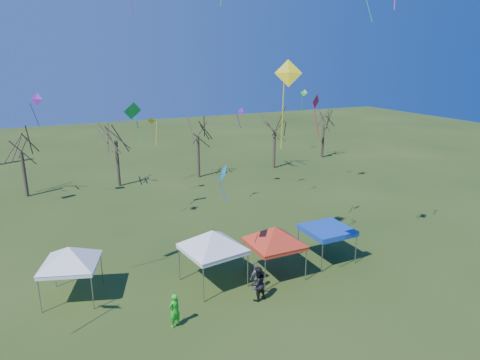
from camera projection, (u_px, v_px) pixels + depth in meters
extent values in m
plane|color=#274014|center=(247.00, 299.00, 23.02)|extent=(140.00, 140.00, 0.00)
cylinder|color=#3D2D21|center=(24.00, 174.00, 39.39)|extent=(0.32, 0.32, 4.28)
cylinder|color=#3D2D21|center=(118.00, 163.00, 42.56)|extent=(0.32, 0.32, 4.64)
cylinder|color=#3D2D21|center=(198.00, 157.00, 45.75)|extent=(0.32, 0.32, 4.49)
cylinder|color=#3D2D21|center=(274.00, 149.00, 49.56)|extent=(0.32, 0.32, 4.47)
cylinder|color=#3D2D21|center=(323.00, 141.00, 54.83)|extent=(0.32, 0.32, 4.23)
cylinder|color=gray|center=(40.00, 297.00, 21.52)|extent=(0.06, 0.06, 1.85)
cylinder|color=gray|center=(54.00, 272.00, 23.98)|extent=(0.06, 0.06, 1.85)
cylinder|color=gray|center=(93.00, 293.00, 21.83)|extent=(0.06, 0.06, 1.85)
cylinder|color=gray|center=(102.00, 269.00, 24.29)|extent=(0.06, 0.06, 1.85)
cube|color=white|center=(71.00, 265.00, 22.62)|extent=(3.50, 3.50, 0.22)
pyramid|color=white|center=(68.00, 247.00, 22.33)|extent=(3.72, 3.72, 0.92)
cylinder|color=gray|center=(204.00, 285.00, 22.43)|extent=(0.06, 0.06, 2.03)
cylinder|color=gray|center=(179.00, 264.00, 24.69)|extent=(0.06, 0.06, 2.03)
cylinder|color=gray|center=(248.00, 271.00, 23.96)|extent=(0.06, 0.06, 2.03)
cylinder|color=gray|center=(221.00, 252.00, 26.22)|extent=(0.06, 0.06, 2.03)
cube|color=white|center=(213.00, 249.00, 24.01)|extent=(3.47, 3.47, 0.24)
pyramid|color=white|center=(212.00, 230.00, 23.69)|extent=(4.26, 4.26, 1.02)
cylinder|color=gray|center=(265.00, 275.00, 23.54)|extent=(0.06, 0.06, 1.92)
cylinder|color=gray|center=(244.00, 256.00, 25.87)|extent=(0.06, 0.06, 1.92)
cylinder|color=gray|center=(306.00, 265.00, 24.66)|extent=(0.06, 0.06, 1.92)
cylinder|color=gray|center=(282.00, 247.00, 26.98)|extent=(0.06, 0.06, 1.92)
cube|color=red|center=(274.00, 244.00, 24.97)|extent=(2.88, 2.88, 0.23)
pyramid|color=red|center=(275.00, 227.00, 24.67)|extent=(4.07, 4.07, 0.96)
cylinder|color=gray|center=(322.00, 258.00, 25.63)|extent=(0.06, 0.06, 1.85)
cylinder|color=gray|center=(298.00, 242.00, 27.86)|extent=(0.06, 0.06, 1.85)
cylinder|color=gray|center=(356.00, 250.00, 26.71)|extent=(0.06, 0.06, 1.85)
cylinder|color=gray|center=(330.00, 235.00, 28.95)|extent=(0.06, 0.06, 1.85)
cube|color=#103CA7|center=(327.00, 231.00, 27.00)|extent=(2.80, 2.80, 0.22)
cube|color=#103CA7|center=(327.00, 229.00, 26.95)|extent=(2.80, 2.80, 0.11)
imported|color=slate|center=(256.00, 277.00, 23.73)|extent=(0.99, 0.60, 1.57)
imported|color=black|center=(258.00, 284.00, 22.68)|extent=(1.04, 0.87, 1.91)
imported|color=#22D321|center=(174.00, 310.00, 20.45)|extent=(0.75, 0.63, 1.74)
cone|color=gold|center=(151.00, 121.00, 41.61)|extent=(0.88, 0.73, 0.73)
cube|color=gold|center=(156.00, 134.00, 41.96)|extent=(0.43, 0.78, 2.19)
cube|color=#0BB08E|center=(368.00, 6.00, 22.39)|extent=(0.56, 0.35, 1.65)
cone|color=green|center=(304.00, 93.00, 49.35)|extent=(0.83, 0.93, 0.79)
cube|color=green|center=(302.00, 103.00, 49.77)|extent=(0.33, 0.25, 2.04)
cone|color=yellow|center=(289.00, 73.00, 18.48)|extent=(1.29, 0.89, 1.19)
cube|color=yellow|center=(282.00, 116.00, 18.98)|extent=(0.23, 0.45, 3.09)
cone|color=red|center=(315.00, 101.00, 29.18)|extent=(0.98, 0.68, 1.00)
cube|color=red|center=(316.00, 122.00, 29.79)|extent=(0.33, 0.54, 2.35)
cone|color=#6B169D|center=(37.00, 99.00, 34.98)|extent=(1.07, 0.97, 1.08)
cube|color=#6B169D|center=(35.00, 115.00, 35.42)|extent=(0.53, 0.64, 2.01)
cone|color=green|center=(132.00, 111.00, 32.18)|extent=(1.63, 1.10, 1.40)
cube|color=green|center=(139.00, 129.00, 32.85)|extent=(0.28, 0.86, 2.21)
cone|color=blue|center=(223.00, 172.00, 21.28)|extent=(0.60, 0.98, 0.88)
cube|color=blue|center=(222.00, 189.00, 21.75)|extent=(0.48, 0.15, 1.43)
cone|color=#6C17A3|center=(241.00, 111.00, 39.45)|extent=(0.49, 0.79, 0.71)
cube|color=#6C17A3|center=(239.00, 121.00, 39.87)|extent=(0.52, 0.19, 1.45)
cube|color=#6A18AE|center=(131.00, 1.00, 27.44)|extent=(0.08, 0.51, 1.62)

